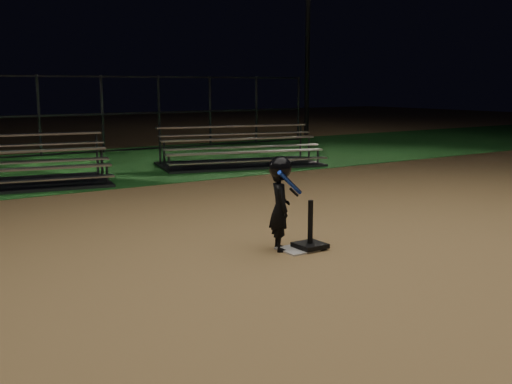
% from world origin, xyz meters
% --- Properties ---
extents(ground, '(80.00, 80.00, 0.00)m').
position_xyz_m(ground, '(0.00, 0.00, 0.00)').
color(ground, tan).
rests_on(ground, ground).
extents(grass_strip, '(60.00, 8.00, 0.01)m').
position_xyz_m(grass_strip, '(0.00, 10.00, 0.01)').
color(grass_strip, '#1A511B').
rests_on(grass_strip, ground).
extents(home_plate, '(0.45, 0.45, 0.02)m').
position_xyz_m(home_plate, '(0.00, 0.00, 0.01)').
color(home_plate, beige).
rests_on(home_plate, ground).
extents(batting_tee, '(0.38, 0.38, 0.65)m').
position_xyz_m(batting_tee, '(0.18, -0.05, 0.14)').
color(batting_tee, black).
rests_on(batting_tee, home_plate).
extents(child_batter, '(0.51, 0.50, 1.27)m').
position_xyz_m(child_batter, '(-0.18, 0.15, 0.67)').
color(child_batter, black).
rests_on(child_batter, ground).
extents(bleacher_left, '(4.79, 2.93, 1.10)m').
position_xyz_m(bleacher_left, '(-2.22, 7.60, 0.23)').
color(bleacher_left, '#A7A7AC').
rests_on(bleacher_left, ground).
extents(bleacher_right, '(4.73, 3.10, 1.06)m').
position_xyz_m(bleacher_right, '(3.97, 7.76, 0.22)').
color(bleacher_right, silver).
rests_on(bleacher_right, ground).
extents(backstop_fence, '(20.08, 0.08, 2.50)m').
position_xyz_m(backstop_fence, '(0.00, 13.00, 1.25)').
color(backstop_fence, '#38383D').
rests_on(backstop_fence, ground).
extents(light_pole_right, '(0.90, 0.53, 8.30)m').
position_xyz_m(light_pole_right, '(12.00, 14.94, 4.95)').
color(light_pole_right, '#2D2D30').
rests_on(light_pole_right, ground).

